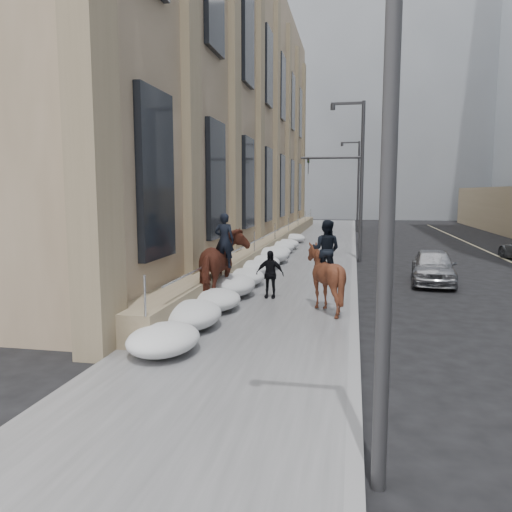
{
  "coord_description": "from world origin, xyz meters",
  "views": [
    {
      "loc": [
        2.53,
        -11.79,
        3.55
      ],
      "look_at": [
        -0.23,
        2.34,
        1.7
      ],
      "focal_mm": 35.0,
      "sensor_mm": 36.0,
      "label": 1
    }
  ],
  "objects_px": {
    "mounted_horse_left": "(223,265)",
    "mounted_horse_right": "(325,274)",
    "pedestrian": "(270,274)",
    "car_silver": "(433,266)"
  },
  "relations": [
    {
      "from": "mounted_horse_left",
      "to": "mounted_horse_right",
      "type": "xyz_separation_m",
      "value": [
        3.18,
        -0.62,
        -0.08
      ]
    },
    {
      "from": "mounted_horse_left",
      "to": "car_silver",
      "type": "xyz_separation_m",
      "value": [
        7.06,
        5.22,
        -0.61
      ]
    },
    {
      "from": "pedestrian",
      "to": "car_silver",
      "type": "height_order",
      "value": "pedestrian"
    },
    {
      "from": "mounted_horse_right",
      "to": "pedestrian",
      "type": "xyz_separation_m",
      "value": [
        -1.85,
        1.45,
        -0.31
      ]
    },
    {
      "from": "mounted_horse_right",
      "to": "car_silver",
      "type": "xyz_separation_m",
      "value": [
        3.88,
        5.83,
        -0.53
      ]
    },
    {
      "from": "mounted_horse_right",
      "to": "pedestrian",
      "type": "distance_m",
      "value": 2.37
    },
    {
      "from": "mounted_horse_left",
      "to": "mounted_horse_right",
      "type": "bearing_deg",
      "value": 168.82
    },
    {
      "from": "pedestrian",
      "to": "mounted_horse_left",
      "type": "bearing_deg",
      "value": -148.02
    },
    {
      "from": "pedestrian",
      "to": "car_silver",
      "type": "distance_m",
      "value": 7.22
    },
    {
      "from": "mounted_horse_right",
      "to": "car_silver",
      "type": "height_order",
      "value": "mounted_horse_right"
    }
  ]
}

